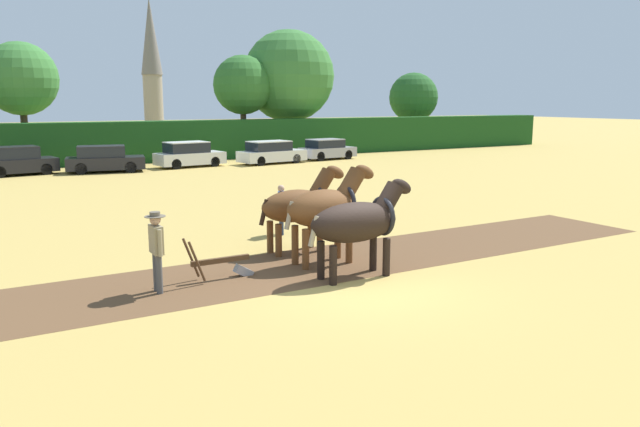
# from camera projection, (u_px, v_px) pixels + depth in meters

# --- Properties ---
(ground_plane) EXTENTS (240.00, 240.00, 0.00)m
(ground_plane) POSITION_uv_depth(u_px,v_px,m) (361.00, 286.00, 14.01)
(ground_plane) COLOR tan
(plowed_furrow_strip) EXTENTS (30.50, 3.92, 0.01)m
(plowed_furrow_strip) POSITION_uv_depth(u_px,v_px,m) (144.00, 291.00, 13.68)
(plowed_furrow_strip) COLOR brown
(plowed_furrow_strip) RESTS_ON ground
(hedgerow) EXTENTS (78.05, 1.80, 2.74)m
(hedgerow) POSITION_uv_depth(u_px,v_px,m) (98.00, 143.00, 40.39)
(hedgerow) COLOR #194719
(hedgerow) RESTS_ON ground
(tree_center_left) EXTENTS (4.67, 4.67, 7.81)m
(tree_center_left) POSITION_uv_depth(u_px,v_px,m) (21.00, 79.00, 39.76)
(tree_center_left) COLOR #423323
(tree_center_left) RESTS_ON ground
(tree_center) EXTENTS (4.43, 4.43, 7.47)m
(tree_center) POSITION_uv_depth(u_px,v_px,m) (243.00, 85.00, 46.84)
(tree_center) COLOR #423323
(tree_center) RESTS_ON ground
(tree_center_right) EXTENTS (7.18, 7.18, 9.59)m
(tree_center_right) POSITION_uv_depth(u_px,v_px,m) (289.00, 76.00, 49.22)
(tree_center_right) COLOR brown
(tree_center_right) RESTS_ON ground
(tree_right) EXTENTS (4.42, 4.42, 6.59)m
(tree_right) POSITION_uv_depth(u_px,v_px,m) (413.00, 98.00, 56.60)
(tree_right) COLOR brown
(tree_right) RESTS_ON ground
(church_spire) EXTENTS (2.38, 2.38, 15.48)m
(church_spire) POSITION_uv_depth(u_px,v_px,m) (152.00, 65.00, 70.75)
(church_spire) COLOR gray
(church_spire) RESTS_ON ground
(draft_horse_lead_left) EXTENTS (2.93, 1.03, 2.34)m
(draft_horse_lead_left) POSITION_uv_depth(u_px,v_px,m) (358.00, 222.00, 14.54)
(draft_horse_lead_left) COLOR black
(draft_horse_lead_left) RESTS_ON ground
(draft_horse_lead_right) EXTENTS (2.70, 1.03, 2.56)m
(draft_horse_lead_right) POSITION_uv_depth(u_px,v_px,m) (326.00, 207.00, 15.76)
(draft_horse_lead_right) COLOR brown
(draft_horse_lead_right) RESTS_ON ground
(draft_horse_trail_left) EXTENTS (2.71, 0.97, 2.41)m
(draft_horse_trail_left) POSITION_uv_depth(u_px,v_px,m) (299.00, 205.00, 17.03)
(draft_horse_trail_left) COLOR brown
(draft_horse_trail_left) RESTS_ON ground
(plow) EXTENTS (1.66, 0.47, 1.13)m
(plow) POSITION_uv_depth(u_px,v_px,m) (226.00, 265.00, 14.59)
(plow) COLOR #4C331E
(plow) RESTS_ON ground
(farmer_at_plow) EXTENTS (0.45, 0.69, 1.78)m
(farmer_at_plow) POSITION_uv_depth(u_px,v_px,m) (156.00, 245.00, 13.39)
(farmer_at_plow) COLOR #4C4C4C
(farmer_at_plow) RESTS_ON ground
(farmer_beside_team) EXTENTS (0.38, 0.58, 1.55)m
(farmer_beside_team) POSITION_uv_depth(u_px,v_px,m) (281.00, 206.00, 19.27)
(farmer_beside_team) COLOR #28334C
(farmer_beside_team) RESTS_ON ground
(parked_car_center_left) EXTENTS (4.06, 2.33, 1.60)m
(parked_car_center_left) POSITION_uv_depth(u_px,v_px,m) (18.00, 161.00, 34.69)
(parked_car_center_left) COLOR black
(parked_car_center_left) RESTS_ON ground
(parked_car_center) EXTENTS (4.59, 2.60, 1.54)m
(parked_car_center) POSITION_uv_depth(u_px,v_px,m) (104.00, 159.00, 36.08)
(parked_car_center) COLOR black
(parked_car_center) RESTS_ON ground
(parked_car_center_right) EXTENTS (4.38, 2.30, 1.58)m
(parked_car_center_right) POSITION_uv_depth(u_px,v_px,m) (189.00, 155.00, 38.93)
(parked_car_center_right) COLOR silver
(parked_car_center_right) RESTS_ON ground
(parked_car_right) EXTENTS (4.64, 2.36, 1.50)m
(parked_car_right) POSITION_uv_depth(u_px,v_px,m) (271.00, 153.00, 40.97)
(parked_car_right) COLOR silver
(parked_car_right) RESTS_ON ground
(parked_car_far_right) EXTENTS (4.10, 2.23, 1.44)m
(parked_car_far_right) POSITION_uv_depth(u_px,v_px,m) (327.00, 150.00, 43.91)
(parked_car_far_right) COLOR #9E9EA8
(parked_car_far_right) RESTS_ON ground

